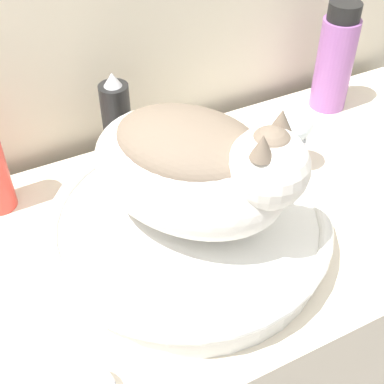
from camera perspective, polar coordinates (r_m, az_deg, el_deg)
vanity_counter at (r=1.15m, az=-1.90°, el=-19.74°), size 1.29×0.50×0.86m
sink_basin at (r=0.77m, az=-0.39°, el=-3.75°), size 0.41×0.41×0.06m
cat at (r=0.69m, az=0.40°, el=2.85°), size 0.30×0.37×0.19m
faucet at (r=0.89m, az=10.57°, el=5.91°), size 0.12×0.07×0.12m
hairspray_can_black at (r=0.88m, az=-7.90°, el=6.90°), size 0.05×0.05×0.18m
mouthwash_bottle at (r=1.06m, az=15.02°, el=13.54°), size 0.07×0.07×0.21m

